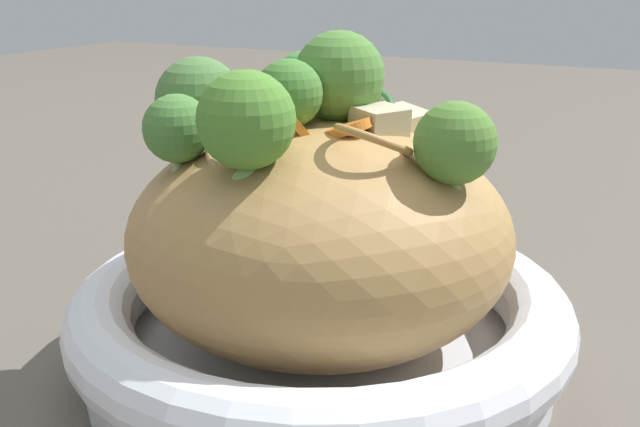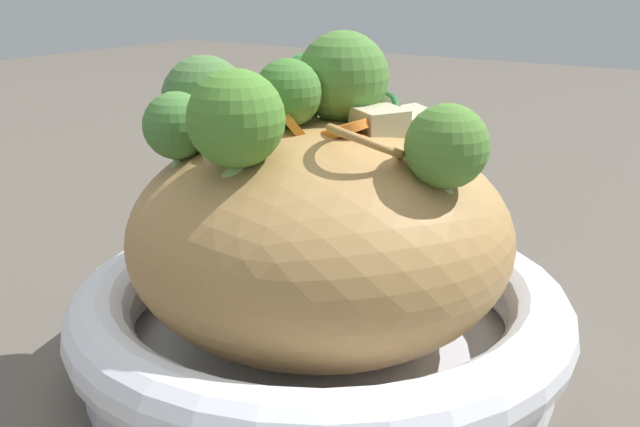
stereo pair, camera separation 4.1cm
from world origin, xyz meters
name	(u,v)px [view 2 (the right image)]	position (x,y,z in m)	size (l,w,h in m)	color
ground_plane	(320,362)	(0.00, 0.00, 0.00)	(3.00, 3.00, 0.00)	#574F45
serving_bowl	(320,319)	(0.00, 0.00, 0.03)	(0.28, 0.28, 0.05)	white
noodle_heap	(320,235)	(0.00, 0.00, 0.08)	(0.21, 0.21, 0.13)	#AF834B
broccoli_florets	(283,104)	(-0.01, -0.01, 0.15)	(0.20, 0.15, 0.08)	#A2BF71
carrot_coins	(340,124)	(0.00, 0.01, 0.14)	(0.06, 0.09, 0.03)	orange
zucchini_slices	(325,128)	(-0.03, 0.05, 0.13)	(0.12, 0.05, 0.05)	beige
chicken_chunks	(401,127)	(0.02, 0.05, 0.13)	(0.04, 0.09, 0.04)	#C5BB92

